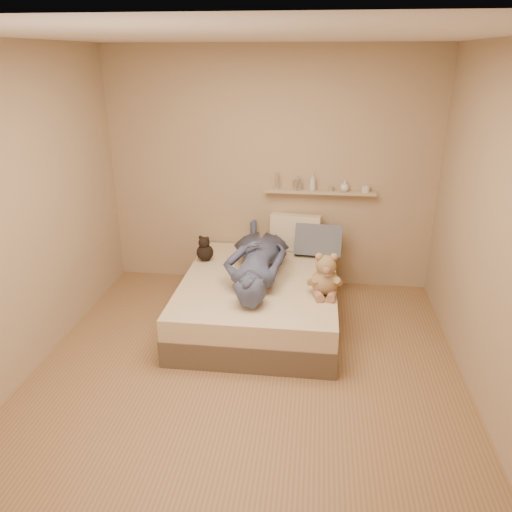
# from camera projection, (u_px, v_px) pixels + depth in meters

# --- Properties ---
(room) EXTENTS (3.80, 3.80, 3.80)m
(room) POSITION_uv_depth(u_px,v_px,m) (245.00, 226.00, 3.70)
(room) COLOR #956D4D
(room) RESTS_ON ground
(bed) EXTENTS (1.50, 1.90, 0.45)m
(bed) POSITION_uv_depth(u_px,v_px,m) (259.00, 299.00, 4.96)
(bed) COLOR brown
(bed) RESTS_ON floor
(game_console) EXTENTS (0.19, 0.13, 0.06)m
(game_console) POSITION_uv_depth(u_px,v_px,m) (245.00, 287.00, 4.34)
(game_console) COLOR silver
(game_console) RESTS_ON bed
(teddy_bear) EXTENTS (0.34, 0.33, 0.41)m
(teddy_bear) POSITION_uv_depth(u_px,v_px,m) (325.00, 278.00, 4.49)
(teddy_bear) COLOR tan
(teddy_bear) RESTS_ON bed
(dark_plush) EXTENTS (0.18, 0.18, 0.28)m
(dark_plush) POSITION_uv_depth(u_px,v_px,m) (205.00, 250.00, 5.26)
(dark_plush) COLOR black
(dark_plush) RESTS_ON bed
(pillow_cream) EXTENTS (0.57, 0.27, 0.41)m
(pillow_cream) POSITION_uv_depth(u_px,v_px,m) (295.00, 233.00, 5.53)
(pillow_cream) COLOR beige
(pillow_cream) RESTS_ON bed
(pillow_grey) EXTENTS (0.52, 0.31, 0.37)m
(pillow_grey) POSITION_uv_depth(u_px,v_px,m) (318.00, 240.00, 5.38)
(pillow_grey) COLOR slate
(pillow_grey) RESTS_ON bed
(person) EXTENTS (0.60, 1.63, 0.39)m
(person) POSITION_uv_depth(u_px,v_px,m) (258.00, 257.00, 4.89)
(person) COLOR #424D69
(person) RESTS_ON bed
(wall_shelf) EXTENTS (1.20, 0.12, 0.03)m
(wall_shelf) POSITION_uv_depth(u_px,v_px,m) (320.00, 192.00, 5.40)
(wall_shelf) COLOR tan
(wall_shelf) RESTS_ON wall_back
(shelf_bottles) EXTENTS (1.02, 0.12, 0.19)m
(shelf_bottles) POSITION_uv_depth(u_px,v_px,m) (323.00, 184.00, 5.37)
(shelf_bottles) COLOR white
(shelf_bottles) RESTS_ON wall_shelf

